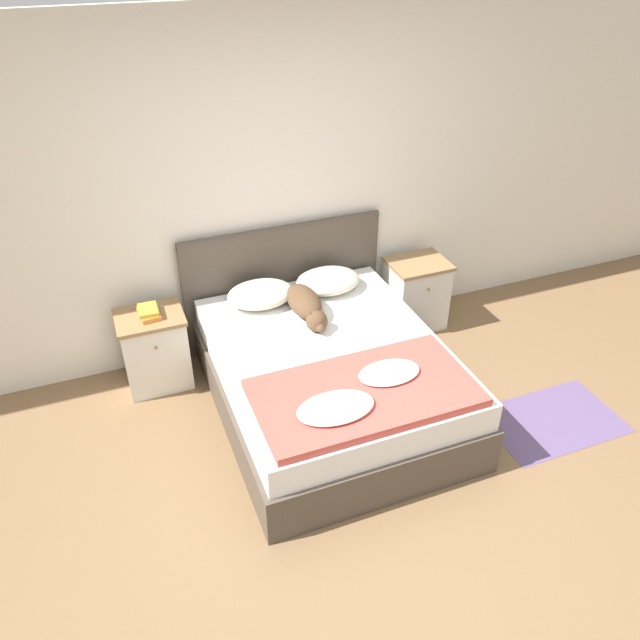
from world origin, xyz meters
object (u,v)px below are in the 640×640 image
Objects in this scene: pillow_left at (261,294)px; book_stack at (149,312)px; nightstand_left at (155,349)px; pillow_right at (328,281)px; bed at (330,379)px; nightstand_right at (416,293)px; dog at (306,305)px.

pillow_left is 2.34× the size of book_stack.
nightstand_left is 1.20× the size of pillow_right.
pillow_left is 1.00× the size of pillow_right.
pillow_right is 2.34× the size of book_stack.
pillow_right is at bearing 69.22° from bed.
nightstand_right reaches higher than bed.
pillow_left reaches higher than bed.
book_stack is at bearing 145.38° from bed.
book_stack reaches higher than nightstand_right.
nightstand_right is 2.19m from book_stack.
book_stack is at bearing 178.51° from pillow_right.
book_stack reaches higher than nightstand_left.
bed is at bearing -88.62° from dog.
nightstand_left and nightstand_right have the same top height.
bed is 0.84m from pillow_right.
nightstand_left is 2.80× the size of book_stack.
nightstand_left is at bearing 178.34° from pillow_right.
bed is 3.19× the size of nightstand_right.
nightstand_left is at bearing 177.25° from pillow_left.
bed is 1.36m from book_stack.
nightstand_right is 1.20× the size of pillow_left.
bed is at bearing -145.34° from nightstand_right.
pillow_right is at bearing -1.49° from book_stack.
pillow_left is 0.77× the size of dog.
nightstand_left is 1.00× the size of nightstand_right.
nightstand_left is at bearing 145.34° from bed.
nightstand_right is at bearing 1.66° from pillow_left.
dog is at bearing -46.93° from pillow_left.
pillow_right reaches higher than nightstand_left.
pillow_right is 0.40m from dog.
pillow_left is 0.54m from pillow_right.
bed is at bearing -110.78° from pillow_right.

